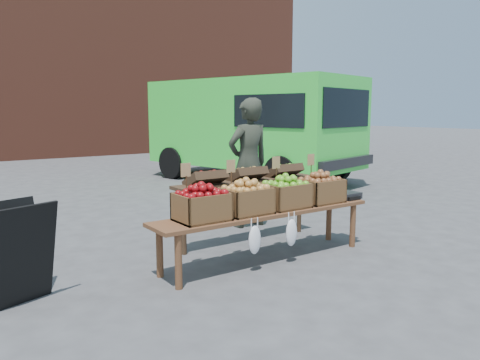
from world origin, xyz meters
TOP-DOWN VIEW (x-y plane):
  - ground at (0.00, 0.00)m, footprint 80.00×80.00m
  - brick_building at (0.00, 15.00)m, footprint 24.00×4.00m
  - delivery_van at (3.52, 4.83)m, footprint 3.63×5.74m
  - vendor at (0.76, 1.21)m, footprint 0.68×0.45m
  - chalkboard_sign at (-2.51, 0.12)m, footprint 0.67×0.50m
  - back_table at (0.24, 0.54)m, footprint 2.10×0.44m
  - display_bench at (-0.02, -0.18)m, footprint 2.70×0.56m
  - crate_golden_apples at (-0.84, -0.18)m, footprint 0.50×0.40m
  - crate_russet_pears at (-0.29, -0.18)m, footprint 0.50×0.40m
  - crate_red_apples at (0.26, -0.18)m, footprint 0.50×0.40m
  - crate_green_apples at (0.81, -0.18)m, footprint 0.50×0.40m
  - weighing_scale at (1.23, -0.18)m, footprint 0.34×0.30m

SIDE VIEW (x-z plane):
  - ground at x=0.00m, z-range 0.00..0.00m
  - display_bench at x=-0.02m, z-range 0.00..0.57m
  - chalkboard_sign at x=-2.51m, z-range 0.00..0.90m
  - back_table at x=0.24m, z-range 0.00..1.04m
  - weighing_scale at x=1.23m, z-range 0.57..0.65m
  - crate_golden_apples at x=-0.84m, z-range 0.57..0.85m
  - crate_russet_pears at x=-0.29m, z-range 0.57..0.85m
  - crate_red_apples at x=0.26m, z-range 0.57..0.85m
  - crate_green_apples at x=0.81m, z-range 0.57..0.85m
  - vendor at x=0.76m, z-range 0.00..1.84m
  - delivery_van at x=3.52m, z-range 0.00..2.38m
  - brick_building at x=0.00m, z-range 0.00..10.00m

